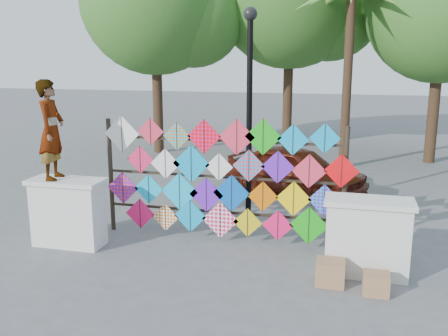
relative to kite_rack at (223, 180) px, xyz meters
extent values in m
plane|color=slate|center=(-0.07, -0.73, -1.21)|extent=(80.00, 80.00, 0.00)
cube|color=white|center=(-2.77, -0.93, -0.61)|extent=(1.30, 0.55, 1.20)
cube|color=white|center=(-2.77, -0.93, 0.03)|extent=(1.40, 0.65, 0.08)
cube|color=white|center=(2.63, -0.93, -0.61)|extent=(1.30, 0.55, 1.20)
cube|color=white|center=(2.63, -0.93, 0.03)|extent=(1.40, 0.65, 0.08)
cylinder|color=black|center=(-2.37, 0.07, -0.06)|extent=(0.09, 0.09, 2.30)
cylinder|color=black|center=(2.23, 0.07, -0.06)|extent=(0.09, 0.09, 2.30)
cube|color=black|center=(-0.07, 0.07, -0.66)|extent=(4.60, 0.04, 0.04)
cube|color=black|center=(-0.07, 0.07, 0.04)|extent=(4.60, 0.04, 0.04)
cube|color=black|center=(-0.07, 0.07, 0.74)|extent=(4.60, 0.04, 0.04)
cube|color=white|center=(-2.06, 0.01, 0.80)|extent=(0.73, 0.01, 0.73)
cube|color=black|center=(-2.06, 0.00, 0.80)|extent=(0.01, 0.01, 0.72)
cube|color=#E5314B|center=(-1.45, 0.01, 0.87)|extent=(0.54, 0.01, 0.54)
cube|color=black|center=(-1.45, 0.00, 0.87)|extent=(0.01, 0.01, 0.53)
cube|color=#DE6507|center=(-0.92, 0.01, 0.80)|extent=(0.55, 0.01, 0.55)
cube|color=black|center=(-0.92, 0.00, 0.80)|extent=(0.01, 0.01, 0.54)
cube|color=#F40A10|center=(-0.38, 0.01, 0.81)|extent=(0.66, 0.01, 0.66)
cube|color=black|center=(-0.38, 0.00, 0.81)|extent=(0.01, 0.01, 0.65)
cube|color=#E5314B|center=(0.25, 0.01, 0.83)|extent=(0.69, 0.01, 0.69)
cube|color=black|center=(0.25, 0.00, 0.83)|extent=(0.01, 0.01, 0.67)
cube|color=#16AF15|center=(0.74, 0.01, 0.85)|extent=(0.68, 0.01, 0.68)
cube|color=black|center=(0.74, 0.00, 0.85)|extent=(0.01, 0.01, 0.67)
cube|color=#0999D5|center=(1.29, 0.01, 0.82)|extent=(0.58, 0.01, 0.58)
cube|color=black|center=(1.29, 0.00, 0.82)|extent=(0.01, 0.01, 0.57)
cube|color=#0999D5|center=(1.85, 0.01, 0.87)|extent=(0.55, 0.01, 0.55)
cube|color=black|center=(1.85, 0.00, 0.87)|extent=(0.01, 0.01, 0.54)
cube|color=#F61761|center=(-1.67, -0.03, 0.31)|extent=(0.56, 0.01, 0.56)
cube|color=black|center=(-1.67, -0.04, 0.31)|extent=(0.01, 0.01, 0.55)
cube|color=white|center=(-1.15, -0.03, 0.26)|extent=(0.60, 0.01, 0.60)
cube|color=black|center=(-1.15, -0.04, 0.26)|extent=(0.01, 0.01, 0.59)
cube|color=#0999D5|center=(-0.63, -0.03, 0.28)|extent=(0.74, 0.01, 0.74)
cube|color=black|center=(-0.63, -0.04, 0.28)|extent=(0.01, 0.01, 0.73)
cube|color=white|center=(-0.08, -0.03, 0.25)|extent=(0.54, 0.01, 0.54)
cube|color=black|center=(-0.08, -0.04, 0.25)|extent=(0.01, 0.01, 0.53)
cube|color=#0999D5|center=(0.49, -0.03, 0.30)|extent=(0.61, 0.01, 0.61)
cube|color=black|center=(0.49, -0.04, 0.30)|extent=(0.01, 0.01, 0.60)
cube|color=#671BD1|center=(1.03, -0.03, 0.31)|extent=(0.61, 0.01, 0.61)
cube|color=black|center=(1.03, -0.04, 0.31)|extent=(0.01, 0.01, 0.60)
cube|color=#E5314B|center=(1.60, -0.03, 0.26)|extent=(0.63, 0.01, 0.63)
cube|color=black|center=(1.60, -0.04, 0.26)|extent=(0.01, 0.01, 0.62)
cube|color=#F40A10|center=(2.16, -0.03, 0.30)|extent=(0.62, 0.01, 0.62)
cube|color=black|center=(2.16, -0.04, 0.30)|extent=(0.01, 0.01, 0.61)
cube|color=#671BD1|center=(-2.05, -0.07, -0.27)|extent=(0.66, 0.01, 0.66)
cube|color=black|center=(-2.05, -0.08, -0.27)|extent=(0.01, 0.01, 0.65)
cube|color=#0EB4EA|center=(-1.50, -0.07, -0.26)|extent=(0.60, 0.01, 0.60)
cube|color=black|center=(-1.50, -0.08, -0.26)|extent=(0.01, 0.01, 0.59)
cube|color=#0EB4EA|center=(-0.86, -0.07, -0.27)|extent=(0.75, 0.01, 0.75)
cube|color=black|center=(-0.86, -0.08, -0.27)|extent=(0.01, 0.01, 0.73)
cube|color=#671BD1|center=(-0.32, -0.07, -0.30)|extent=(0.68, 0.01, 0.68)
cube|color=black|center=(-0.32, -0.08, -0.30)|extent=(0.01, 0.01, 0.66)
cube|color=blue|center=(0.17, -0.07, -0.23)|extent=(0.72, 0.01, 0.72)
cube|color=black|center=(0.17, -0.08, -0.23)|extent=(0.01, 0.01, 0.70)
cube|color=#DE6507|center=(0.77, -0.07, -0.25)|extent=(0.58, 0.01, 0.58)
cube|color=black|center=(0.77, -0.08, -0.25)|extent=(0.01, 0.01, 0.57)
cube|color=yellow|center=(1.34, -0.07, -0.26)|extent=(0.66, 0.01, 0.66)
cube|color=black|center=(1.34, -0.08, -0.26)|extent=(0.01, 0.01, 0.65)
cube|color=#0EB4EA|center=(1.89, -0.07, -0.25)|extent=(0.60, 0.01, 0.60)
cube|color=black|center=(1.89, -0.08, -0.25)|extent=(0.01, 0.01, 0.59)
cube|color=#F61761|center=(-1.68, -0.11, -0.77)|extent=(0.61, 0.01, 0.61)
cube|color=black|center=(-1.68, -0.12, -0.77)|extent=(0.01, 0.01, 0.60)
cube|color=#DE6507|center=(-1.15, -0.11, -0.80)|extent=(0.56, 0.01, 0.56)
cube|color=black|center=(-1.15, -0.12, -0.80)|extent=(0.01, 0.01, 0.55)
cube|color=#0999D5|center=(-0.64, -0.11, -0.74)|extent=(0.65, 0.01, 0.65)
cube|color=black|center=(-0.64, -0.12, -0.74)|extent=(0.01, 0.01, 0.64)
cube|color=#F61761|center=(-0.04, -0.11, -0.77)|extent=(0.72, 0.01, 0.72)
cube|color=black|center=(-0.04, -0.12, -0.77)|extent=(0.01, 0.01, 0.71)
cube|color=gold|center=(0.50, -0.11, -0.78)|extent=(0.56, 0.01, 0.56)
cube|color=black|center=(0.50, -0.12, -0.78)|extent=(0.01, 0.01, 0.55)
cube|color=#F61761|center=(1.07, -0.11, -0.78)|extent=(0.59, 0.01, 0.59)
cube|color=black|center=(1.07, -0.12, -0.78)|extent=(0.01, 0.01, 0.58)
cube|color=#16AF15|center=(1.64, -0.11, -0.74)|extent=(0.72, 0.01, 0.72)
cube|color=black|center=(1.64, -0.12, -0.74)|extent=(0.01, 0.01, 0.71)
cube|color=#DE6507|center=(2.23, -0.11, -0.77)|extent=(0.54, 0.01, 0.54)
cube|color=black|center=(2.23, -0.12, -0.77)|extent=(0.01, 0.01, 0.54)
cylinder|color=#432A1C|center=(-4.57, 8.27, 0.71)|extent=(0.36, 0.36, 3.85)
sphere|color=#215D1D|center=(-4.57, 8.27, 4.20)|extent=(5.20, 5.20, 5.20)
sphere|color=#215D1D|center=(-3.27, 8.57, 3.68)|extent=(3.64, 3.64, 3.64)
cylinder|color=#432A1C|center=(-0.07, 10.27, 0.85)|extent=(0.36, 0.36, 4.12)
sphere|color=#215D1D|center=(1.33, 10.57, 4.03)|extent=(3.92, 3.92, 3.92)
cylinder|color=#432A1C|center=(4.93, 8.77, 0.57)|extent=(0.36, 0.36, 3.58)
sphere|color=#215D1D|center=(4.93, 8.77, 3.80)|extent=(4.80, 4.80, 4.80)
cylinder|color=#432A1C|center=(2.13, 7.27, 1.54)|extent=(0.28, 0.28, 5.50)
imported|color=#99999E|center=(-2.99, -0.93, 0.98)|extent=(0.55, 0.73, 1.82)
imported|color=#4C170D|center=(0.98, 3.69, -0.59)|extent=(3.97, 2.73, 1.26)
cylinder|color=black|center=(0.23, 1.27, 0.89)|extent=(0.12, 0.12, 4.20)
sphere|color=black|center=(0.23, 1.27, 3.11)|extent=(0.28, 0.28, 0.28)
cube|color=#956D48|center=(2.09, -1.44, -1.02)|extent=(0.44, 0.39, 0.39)
cube|color=#956D48|center=(2.77, -1.59, -1.05)|extent=(0.38, 0.35, 0.32)
camera|label=1|loc=(2.24, -8.87, 2.29)|focal=40.00mm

